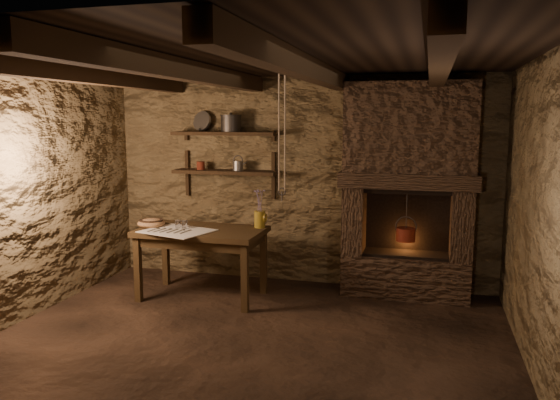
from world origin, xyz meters
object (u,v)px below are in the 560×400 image
(stoneware_jug, at_px, (260,211))
(iron_stockpot, at_px, (231,124))
(wooden_bowl, at_px, (151,223))
(work_table, at_px, (202,261))
(red_pot, at_px, (406,233))

(stoneware_jug, height_order, iron_stockpot, iron_stockpot)
(stoneware_jug, distance_m, wooden_bowl, 1.20)
(work_table, height_order, red_pot, red_pot)
(wooden_bowl, height_order, red_pot, red_pot)
(stoneware_jug, height_order, wooden_bowl, stoneware_jug)
(stoneware_jug, bearing_deg, work_table, -170.59)
(wooden_bowl, distance_m, iron_stockpot, 1.46)
(stoneware_jug, relative_size, wooden_bowl, 1.40)
(wooden_bowl, distance_m, red_pot, 2.76)
(work_table, height_order, wooden_bowl, wooden_bowl)
(wooden_bowl, relative_size, iron_stockpot, 1.28)
(iron_stockpot, bearing_deg, stoneware_jug, -44.13)
(stoneware_jug, height_order, red_pot, stoneware_jug)
(wooden_bowl, relative_size, red_pot, 0.55)
(work_table, bearing_deg, iron_stockpot, 83.47)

